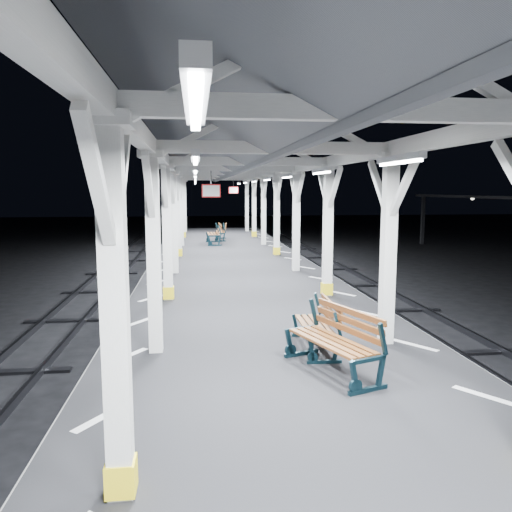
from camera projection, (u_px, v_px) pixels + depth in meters
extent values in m
plane|color=black|center=(259.00, 363.00, 10.71)|extent=(120.00, 120.00, 0.00)
cube|color=black|center=(259.00, 340.00, 10.65)|extent=(6.00, 50.00, 1.00)
cube|color=silver|center=(142.00, 321.00, 10.29)|extent=(1.00, 48.00, 0.01)
cube|color=silver|center=(371.00, 314.00, 10.87)|extent=(1.00, 48.00, 0.01)
cube|color=#2D2D33|center=(43.00, 368.00, 10.17)|extent=(0.08, 60.00, 0.16)
cube|color=black|center=(15.00, 372.00, 10.11)|extent=(2.20, 0.22, 0.06)
cube|color=#2D2D33|center=(455.00, 351.00, 11.23)|extent=(0.08, 60.00, 0.16)
cube|color=#2D2D33|center=(500.00, 349.00, 11.36)|extent=(0.08, 60.00, 0.16)
cube|color=black|center=(478.00, 353.00, 11.31)|extent=(2.20, 0.22, 0.06)
cube|color=silver|center=(115.00, 320.00, 4.23)|extent=(0.22, 0.22, 3.20)
cube|color=silver|center=(107.00, 119.00, 4.01)|extent=(0.40, 0.40, 0.12)
cube|color=yellow|center=(121.00, 476.00, 4.42)|extent=(0.26, 0.26, 0.30)
cube|color=silver|center=(120.00, 184.00, 4.62)|extent=(0.10, 0.99, 0.99)
cube|color=silver|center=(97.00, 183.00, 3.53)|extent=(0.10, 0.99, 0.99)
cube|color=silver|center=(154.00, 257.00, 8.16)|extent=(0.22, 0.22, 3.20)
cube|color=silver|center=(151.00, 154.00, 7.94)|extent=(0.40, 0.40, 0.12)
cube|color=silver|center=(155.00, 187.00, 8.55)|extent=(0.10, 0.99, 0.99)
cube|color=silver|center=(149.00, 186.00, 7.47)|extent=(0.10, 0.99, 0.99)
cube|color=silver|center=(167.00, 235.00, 12.10)|extent=(0.22, 0.22, 3.20)
cube|color=silver|center=(166.00, 166.00, 11.88)|extent=(0.40, 0.40, 0.12)
cube|color=yellow|center=(169.00, 292.00, 12.29)|extent=(0.26, 0.26, 0.30)
cube|color=silver|center=(167.00, 187.00, 12.49)|extent=(0.10, 0.99, 0.99)
cube|color=silver|center=(165.00, 187.00, 11.41)|extent=(0.10, 0.99, 0.99)
cube|color=silver|center=(174.00, 224.00, 16.04)|extent=(0.22, 0.22, 3.20)
cube|color=silver|center=(173.00, 172.00, 15.82)|extent=(0.40, 0.40, 0.12)
cube|color=silver|center=(174.00, 188.00, 16.42)|extent=(0.10, 0.99, 0.99)
cube|color=silver|center=(173.00, 188.00, 15.34)|extent=(0.10, 0.99, 0.99)
cube|color=silver|center=(178.00, 217.00, 19.97)|extent=(0.22, 0.22, 3.20)
cube|color=silver|center=(177.00, 175.00, 19.75)|extent=(0.40, 0.40, 0.12)
cube|color=yellow|center=(179.00, 252.00, 20.16)|extent=(0.26, 0.26, 0.30)
cube|color=silver|center=(178.00, 188.00, 20.36)|extent=(0.10, 0.99, 0.99)
cube|color=silver|center=(177.00, 188.00, 19.28)|extent=(0.10, 0.99, 0.99)
cube|color=silver|center=(181.00, 213.00, 23.91)|extent=(0.22, 0.22, 3.20)
cube|color=silver|center=(180.00, 178.00, 23.69)|extent=(0.40, 0.40, 0.12)
cube|color=silver|center=(181.00, 188.00, 24.30)|extent=(0.10, 0.99, 0.99)
cube|color=silver|center=(180.00, 188.00, 23.21)|extent=(0.10, 0.99, 0.99)
cube|color=silver|center=(183.00, 209.00, 27.84)|extent=(0.22, 0.22, 3.20)
cube|color=silver|center=(183.00, 179.00, 27.62)|extent=(0.40, 0.40, 0.12)
cube|color=yellow|center=(184.00, 235.00, 28.03)|extent=(0.26, 0.26, 0.30)
cube|color=silver|center=(183.00, 189.00, 28.23)|extent=(0.10, 0.99, 0.99)
cube|color=silver|center=(182.00, 189.00, 27.15)|extent=(0.10, 0.99, 0.99)
cube|color=silver|center=(185.00, 207.00, 31.78)|extent=(0.22, 0.22, 3.20)
cube|color=silver|center=(184.00, 181.00, 31.56)|extent=(0.40, 0.40, 0.12)
cube|color=silver|center=(184.00, 189.00, 32.17)|extent=(0.10, 0.99, 0.99)
cube|color=silver|center=(184.00, 189.00, 31.09)|extent=(0.10, 0.99, 0.99)
cube|color=silver|center=(388.00, 253.00, 8.64)|extent=(0.22, 0.22, 3.20)
cube|color=silver|center=(392.00, 156.00, 8.42)|extent=(0.40, 0.40, 0.12)
cube|color=silver|center=(379.00, 187.00, 9.03)|extent=(0.10, 0.99, 0.99)
cube|color=silver|center=(404.00, 186.00, 7.95)|extent=(0.10, 0.99, 0.99)
cube|color=silver|center=(328.00, 233.00, 12.58)|extent=(0.22, 0.22, 3.20)
cube|color=silver|center=(329.00, 167.00, 12.36)|extent=(0.40, 0.40, 0.12)
cube|color=yellow|center=(327.00, 289.00, 12.76)|extent=(0.26, 0.26, 0.30)
cube|color=silver|center=(323.00, 188.00, 12.96)|extent=(0.10, 0.99, 0.99)
cube|color=silver|center=(335.00, 187.00, 11.88)|extent=(0.10, 0.99, 0.99)
cube|color=silver|center=(296.00, 223.00, 16.51)|extent=(0.22, 0.22, 3.20)
cube|color=silver|center=(297.00, 172.00, 16.29)|extent=(0.40, 0.40, 0.12)
cube|color=silver|center=(293.00, 188.00, 16.90)|extent=(0.10, 0.99, 0.99)
cube|color=silver|center=(300.00, 188.00, 15.82)|extent=(0.10, 0.99, 0.99)
cube|color=silver|center=(277.00, 216.00, 20.45)|extent=(0.22, 0.22, 3.20)
cube|color=silver|center=(277.00, 176.00, 20.23)|extent=(0.40, 0.40, 0.12)
cube|color=yellow|center=(277.00, 251.00, 20.64)|extent=(0.26, 0.26, 0.30)
cube|color=silver|center=(275.00, 188.00, 20.84)|extent=(0.10, 0.99, 0.99)
cube|color=silver|center=(279.00, 188.00, 19.75)|extent=(0.10, 0.99, 0.99)
cube|color=silver|center=(264.00, 212.00, 24.38)|extent=(0.22, 0.22, 3.20)
cube|color=silver|center=(264.00, 178.00, 24.16)|extent=(0.40, 0.40, 0.12)
cube|color=silver|center=(262.00, 188.00, 24.77)|extent=(0.10, 0.99, 0.99)
cube|color=silver|center=(265.00, 188.00, 23.69)|extent=(0.10, 0.99, 0.99)
cube|color=silver|center=(254.00, 209.00, 28.32)|extent=(0.22, 0.22, 3.20)
cube|color=silver|center=(254.00, 179.00, 28.10)|extent=(0.40, 0.40, 0.12)
cube|color=yellow|center=(254.00, 234.00, 28.51)|extent=(0.26, 0.26, 0.30)
cube|color=silver|center=(253.00, 189.00, 28.71)|extent=(0.10, 0.99, 0.99)
cube|color=silver|center=(255.00, 189.00, 27.63)|extent=(0.10, 0.99, 0.99)
cube|color=silver|center=(247.00, 207.00, 32.26)|extent=(0.22, 0.22, 3.20)
cube|color=silver|center=(247.00, 181.00, 32.04)|extent=(0.40, 0.40, 0.12)
cube|color=silver|center=(246.00, 189.00, 32.64)|extent=(0.10, 0.99, 0.99)
cube|color=silver|center=(248.00, 189.00, 31.56)|extent=(0.10, 0.99, 0.99)
cube|color=silver|center=(160.00, 155.00, 9.90)|extent=(0.18, 48.00, 0.24)
cube|color=silver|center=(355.00, 157.00, 10.37)|extent=(0.18, 48.00, 0.24)
cube|color=silver|center=(349.00, 109.00, 4.23)|extent=(4.20, 0.14, 0.20)
cube|color=silver|center=(275.00, 148.00, 8.17)|extent=(4.20, 0.14, 0.20)
cube|color=silver|center=(249.00, 161.00, 12.10)|extent=(4.20, 0.14, 0.20)
cube|color=silver|center=(236.00, 168.00, 16.04)|extent=(4.20, 0.14, 0.20)
cube|color=silver|center=(228.00, 172.00, 19.97)|extent=(4.20, 0.14, 0.20)
cube|color=silver|center=(222.00, 175.00, 23.91)|extent=(4.20, 0.14, 0.20)
cube|color=silver|center=(219.00, 177.00, 27.85)|extent=(4.20, 0.14, 0.20)
cube|color=silver|center=(216.00, 179.00, 31.78)|extent=(4.20, 0.14, 0.20)
cube|color=silver|center=(259.00, 109.00, 10.01)|extent=(0.16, 48.00, 0.20)
cube|color=#4F5257|center=(195.00, 128.00, 9.91)|extent=(2.80, 49.00, 1.45)
cube|color=#4F5257|center=(322.00, 130.00, 10.22)|extent=(2.80, 49.00, 1.45)
cube|color=silver|center=(196.00, 96.00, 2.14)|extent=(0.10, 1.35, 0.08)
cube|color=white|center=(196.00, 108.00, 2.15)|extent=(0.05, 1.25, 0.05)
cube|color=silver|center=(195.00, 157.00, 6.08)|extent=(0.10, 1.35, 0.08)
cube|color=white|center=(195.00, 161.00, 6.09)|extent=(0.05, 1.25, 0.05)
cube|color=silver|center=(195.00, 169.00, 10.02)|extent=(0.10, 1.35, 0.08)
cube|color=white|center=(195.00, 172.00, 10.02)|extent=(0.05, 1.25, 0.05)
cube|color=silver|center=(195.00, 175.00, 13.95)|extent=(0.10, 1.35, 0.08)
cube|color=white|center=(195.00, 177.00, 13.96)|extent=(0.05, 1.25, 0.05)
cube|color=silver|center=(195.00, 178.00, 17.89)|extent=(0.10, 1.35, 0.08)
cube|color=white|center=(195.00, 180.00, 17.89)|extent=(0.05, 1.25, 0.05)
cube|color=silver|center=(195.00, 180.00, 21.82)|extent=(0.10, 1.35, 0.08)
cube|color=white|center=(195.00, 181.00, 21.83)|extent=(0.05, 1.25, 0.05)
cube|color=silver|center=(195.00, 182.00, 25.76)|extent=(0.10, 1.35, 0.08)
cube|color=white|center=(195.00, 183.00, 25.77)|extent=(0.05, 1.25, 0.05)
cube|color=silver|center=(195.00, 183.00, 29.70)|extent=(0.10, 1.35, 0.08)
cube|color=white|center=(195.00, 184.00, 29.70)|extent=(0.05, 1.25, 0.05)
cube|color=silver|center=(399.00, 158.00, 6.39)|extent=(0.10, 1.35, 0.08)
cube|color=white|center=(399.00, 162.00, 6.40)|extent=(0.05, 1.25, 0.05)
cube|color=silver|center=(322.00, 170.00, 10.33)|extent=(0.10, 1.35, 0.08)
cube|color=white|center=(322.00, 173.00, 10.33)|extent=(0.05, 1.25, 0.05)
cube|color=silver|center=(287.00, 175.00, 14.26)|extent=(0.10, 1.35, 0.08)
cube|color=white|center=(287.00, 177.00, 14.27)|extent=(0.05, 1.25, 0.05)
cube|color=silver|center=(267.00, 178.00, 18.20)|extent=(0.10, 1.35, 0.08)
cube|color=white|center=(267.00, 180.00, 18.20)|extent=(0.05, 1.25, 0.05)
cube|color=silver|center=(254.00, 180.00, 22.13)|extent=(0.10, 1.35, 0.08)
cube|color=white|center=(254.00, 182.00, 22.14)|extent=(0.05, 1.25, 0.05)
cube|color=silver|center=(245.00, 182.00, 26.07)|extent=(0.10, 1.35, 0.08)
cube|color=white|center=(245.00, 183.00, 26.08)|extent=(0.05, 1.25, 0.05)
cube|color=silver|center=(239.00, 183.00, 30.01)|extent=(0.10, 1.35, 0.08)
cube|color=white|center=(239.00, 184.00, 30.01)|extent=(0.05, 1.25, 0.05)
cylinder|color=black|center=(211.00, 177.00, 13.39)|extent=(0.02, 0.02, 0.36)
cube|color=red|center=(211.00, 191.00, 13.44)|extent=(0.50, 0.03, 0.35)
cube|color=white|center=(211.00, 191.00, 13.44)|extent=(0.44, 0.04, 0.29)
cylinder|color=black|center=(233.00, 183.00, 26.18)|extent=(0.02, 0.02, 0.36)
cube|color=red|center=(233.00, 190.00, 26.22)|extent=(0.50, 0.03, 0.35)
cube|color=white|center=(233.00, 190.00, 26.22)|extent=(0.44, 0.05, 0.29)
cube|color=black|center=(423.00, 220.00, 33.81)|extent=(0.20, 0.20, 3.30)
sphere|color=silver|center=(472.00, 198.00, 27.70)|extent=(0.20, 0.20, 0.20)
sphere|color=silver|center=(424.00, 197.00, 33.60)|extent=(0.20, 0.20, 0.20)
cube|color=black|center=(368.00, 390.00, 6.69)|extent=(0.61, 0.27, 0.06)
cube|color=black|center=(354.00, 378.00, 6.56)|extent=(0.17, 0.10, 0.49)
cube|color=black|center=(381.00, 372.00, 6.76)|extent=(0.15, 0.10, 0.49)
cube|color=black|center=(383.00, 339.00, 6.71)|extent=(0.18, 0.11, 0.46)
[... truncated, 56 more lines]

